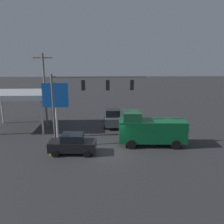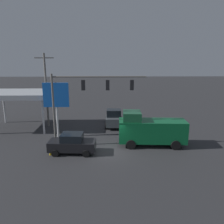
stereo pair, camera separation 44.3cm
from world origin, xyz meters
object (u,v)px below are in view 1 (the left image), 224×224
(traffic_signal_assembly, at_px, (87,92))
(price_sign, at_px, (55,98))
(pickup_parked, at_px, (113,118))
(delivery_truck, at_px, (150,129))
(sedan_far, at_px, (73,144))
(utility_pole, at_px, (45,89))
(fire_hydrant, at_px, (51,151))

(traffic_signal_assembly, distance_m, price_sign, 4.77)
(pickup_parked, xyz_separation_m, delivery_truck, (-3.50, 7.09, 0.58))
(price_sign, height_order, sedan_far, price_sign)
(utility_pole, height_order, sedan_far, utility_pole)
(traffic_signal_assembly, distance_m, fire_hydrant, 6.56)
(price_sign, bearing_deg, traffic_signal_assembly, 143.20)
(utility_pole, distance_m, sedan_far, 10.85)
(sedan_far, xyz_separation_m, fire_hydrant, (1.98, 0.44, -0.51))
(utility_pole, height_order, fire_hydrant, utility_pole)
(sedan_far, bearing_deg, utility_pole, -59.77)
(utility_pole, relative_size, price_sign, 1.53)
(pickup_parked, xyz_separation_m, sedan_far, (4.27, 8.84, -0.16))
(delivery_truck, bearing_deg, price_sign, -12.26)
(pickup_parked, xyz_separation_m, fire_hydrant, (6.25, 9.28, -0.67))
(delivery_truck, distance_m, sedan_far, 8.00)
(traffic_signal_assembly, bearing_deg, utility_pole, -50.11)
(utility_pole, distance_m, price_sign, 4.87)
(utility_pole, xyz_separation_m, fire_hydrant, (-2.56, 9.40, -4.62))
(traffic_signal_assembly, relative_size, price_sign, 1.48)
(utility_pole, distance_m, fire_hydrant, 10.78)
(traffic_signal_assembly, distance_m, sedan_far, 5.17)
(fire_hydrant, bearing_deg, traffic_signal_assembly, -146.03)
(traffic_signal_assembly, relative_size, utility_pole, 0.97)
(traffic_signal_assembly, xyz_separation_m, delivery_truck, (-6.37, 0.09, -3.88))
(utility_pole, height_order, pickup_parked, utility_pole)
(pickup_parked, height_order, fire_hydrant, pickup_parked)
(price_sign, relative_size, delivery_truck, 0.90)
(pickup_parked, bearing_deg, delivery_truck, 28.33)
(price_sign, height_order, fire_hydrant, price_sign)
(pickup_parked, distance_m, sedan_far, 9.82)
(price_sign, distance_m, fire_hydrant, 6.58)
(utility_pole, relative_size, fire_hydrant, 10.85)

